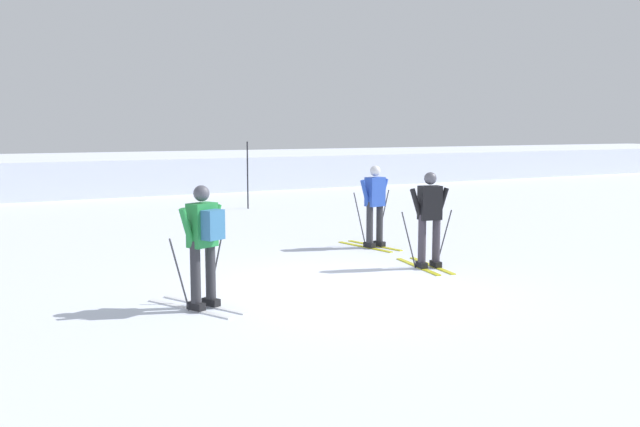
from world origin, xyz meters
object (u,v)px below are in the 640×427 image
Objects in this scene: skier_black at (429,217)px; trail_marker_pole at (248,175)px; skier_green at (204,241)px; skier_blue at (375,204)px.

trail_marker_pole is at bearing 85.13° from skier_black.
skier_black is 0.83× the size of trail_marker_pole.
skier_blue is (4.79, 2.99, -0.04)m from skier_green.
skier_blue is at bearing 81.26° from skier_black.
skier_blue is 0.83× the size of trail_marker_pole.
skier_green is at bearing -170.53° from skier_black.
skier_blue is (0.35, 2.25, 0.00)m from skier_black.
skier_black is at bearing -94.87° from trail_marker_pole.
trail_marker_pole reaches higher than skier_blue.
skier_black is at bearing 9.47° from skier_green.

